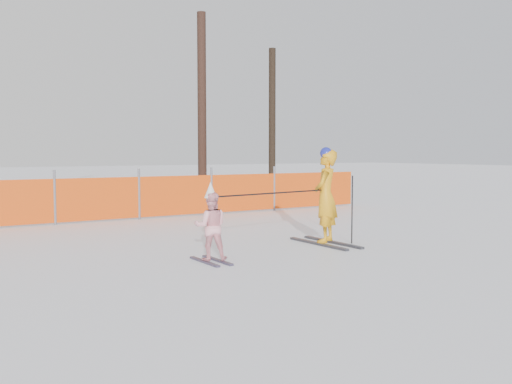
# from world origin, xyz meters

# --- Properties ---
(ground) EXTENTS (120.00, 120.00, 0.00)m
(ground) POSITION_xyz_m (0.00, 0.00, 0.00)
(ground) COLOR white
(ground) RESTS_ON ground
(adult) EXTENTS (0.72, 1.57, 1.74)m
(adult) POSITION_xyz_m (1.53, 0.58, 0.86)
(adult) COLOR black
(adult) RESTS_ON ground
(child) EXTENTS (0.62, 0.87, 1.21)m
(child) POSITION_xyz_m (-1.00, 0.19, 0.55)
(child) COLOR black
(child) RESTS_ON ground
(ski_poles) EXTENTS (2.86, 0.37, 1.23)m
(ski_poles) POSITION_xyz_m (0.86, 0.39, 0.85)
(ski_poles) COLOR black
(ski_poles) RESTS_ON ground
(safety_fence) EXTENTS (16.89, 0.06, 1.25)m
(safety_fence) POSITION_xyz_m (-1.55, 5.96, 0.56)
(safety_fence) COLOR #595960
(safety_fence) RESTS_ON ground
(tree_trunks) EXTENTS (12.14, 2.89, 6.82)m
(tree_trunks) POSITION_xyz_m (1.82, 10.29, 3.11)
(tree_trunks) COLOR black
(tree_trunks) RESTS_ON ground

